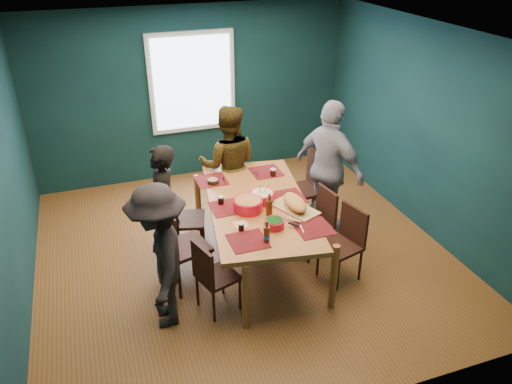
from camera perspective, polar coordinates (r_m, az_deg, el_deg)
room at (r=5.99m, az=-2.50°, el=5.31°), size 5.01×5.01×2.71m
dining_table at (r=5.84m, az=0.23°, el=-1.87°), size 1.46×2.39×0.85m
chair_left_far at (r=6.20m, az=-8.92°, el=-2.41°), size 0.55×0.55×0.99m
chair_left_mid at (r=5.61m, az=-8.99°, el=-5.68°), size 0.57×0.57×1.04m
chair_left_near at (r=5.29m, az=-5.17°, el=-9.18°), size 0.49×0.49×0.86m
chair_right_far at (r=6.85m, az=6.02°, el=1.08°), size 0.49×0.49×1.02m
chair_right_mid at (r=6.24m, az=7.32°, el=-2.83°), size 0.45×0.45×0.87m
chair_right_near at (r=5.85m, az=10.30°, el=-5.19°), size 0.50×0.50×0.90m
person_far_left at (r=5.99m, az=-10.57°, el=-1.64°), size 0.53×0.65×1.53m
person_back at (r=6.75m, az=-3.14°, el=3.10°), size 0.97×0.86×1.67m
person_right at (r=6.54m, az=8.38°, el=2.66°), size 0.83×1.15×1.82m
person_near_left at (r=5.07m, az=-10.91°, el=-7.35°), size 0.72×1.09×1.59m
bowl_salad at (r=5.61m, az=-0.91°, el=-1.45°), size 0.33×0.33×0.14m
bowl_dumpling at (r=5.79m, az=0.71°, el=-0.51°), size 0.29×0.29×0.27m
bowl_herbs at (r=5.31m, az=2.08°, el=-3.60°), size 0.22×0.22×0.10m
cutting_board at (r=5.64m, az=4.45°, el=-1.37°), size 0.48×0.72×0.15m
small_bowl at (r=6.23m, az=-4.92°, el=1.24°), size 0.14×0.14×0.06m
beer_bottle_a at (r=5.06m, az=1.23°, el=-4.87°), size 0.07×0.07×0.25m
beer_bottle_b at (r=5.48m, az=1.52°, el=-1.81°), size 0.07×0.07×0.28m
cola_glass_a at (r=5.26m, az=-1.70°, el=-3.96°), size 0.06×0.06×0.09m
cola_glass_b at (r=5.57m, az=5.08°, el=-2.00°), size 0.08×0.08×0.11m
cola_glass_c at (r=6.39m, az=1.96°, el=2.28°), size 0.08×0.08×0.10m
cola_glass_d at (r=5.75m, az=-4.04°, el=-0.91°), size 0.07×0.07×0.10m
napkin_a at (r=5.93m, az=3.41°, el=-0.51°), size 0.18×0.18×0.00m
napkin_b at (r=5.39m, az=-1.76°, el=-3.71°), size 0.15×0.15×0.00m
napkin_c at (r=5.38m, az=5.47°, el=-3.87°), size 0.15×0.15×0.00m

